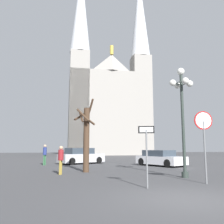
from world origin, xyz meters
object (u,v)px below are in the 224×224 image
object	(u,v)px
parked_car_near_white	(160,158)
pedestrian_walking	(61,157)
bare_tree	(86,136)
cathedral	(109,98)
street_lamp	(182,102)
parked_car_far_silver	(81,156)
one_way_arrow_sign	(147,148)
pedestrian_standing	(45,153)
stop_sign	(204,132)

from	to	relation	value
parked_car_near_white	pedestrian_walking	distance (m)	9.56
bare_tree	cathedral	bearing A→B (deg)	78.84
street_lamp	parked_car_far_silver	distance (m)	12.79
bare_tree	parked_car_far_silver	world-z (taller)	bare_tree
parked_car_near_white	pedestrian_walking	world-z (taller)	pedestrian_walking
one_way_arrow_sign	pedestrian_walking	bearing A→B (deg)	123.92
cathedral	bare_tree	xyz separation A→B (m)	(-6.39, -32.38, -9.28)
one_way_arrow_sign	parked_car_far_silver	size ratio (longest dim) A/B	0.53
bare_tree	parked_car_near_white	distance (m)	7.85
pedestrian_walking	pedestrian_standing	bearing A→B (deg)	102.92
bare_tree	pedestrian_standing	bearing A→B (deg)	117.13
parked_car_far_silver	parked_car_near_white	bearing A→B (deg)	-29.19
one_way_arrow_sign	pedestrian_standing	bearing A→B (deg)	112.51
pedestrian_walking	pedestrian_standing	size ratio (longest dim) A/B	0.93
parked_car_far_silver	stop_sign	bearing A→B (deg)	-69.54
street_lamp	parked_car_near_white	distance (m)	8.48
stop_sign	one_way_arrow_sign	xyz separation A→B (m)	(-2.93, -0.71, -0.71)
pedestrian_walking	stop_sign	bearing A→B (deg)	-35.28
parked_car_near_white	parked_car_far_silver	distance (m)	7.50
one_way_arrow_sign	parked_car_far_silver	distance (m)	14.27
street_lamp	pedestrian_standing	distance (m)	13.22
pedestrian_walking	cathedral	bearing A→B (deg)	76.69
one_way_arrow_sign	parked_car_near_white	distance (m)	11.40
cathedral	stop_sign	xyz separation A→B (m)	(-1.41, -38.09, -9.29)
bare_tree	pedestrian_standing	xyz separation A→B (m)	(-3.23, 6.31, -1.20)
street_lamp	bare_tree	size ratio (longest dim) A/B	1.25
parked_car_far_silver	pedestrian_standing	world-z (taller)	pedestrian_standing
parked_car_far_silver	pedestrian_walking	xyz separation A→B (m)	(-1.51, -8.79, 0.30)
stop_sign	parked_car_far_silver	xyz separation A→B (m)	(-4.99, 13.39, -1.59)
cathedral	street_lamp	distance (m)	36.78
street_lamp	bare_tree	world-z (taller)	street_lamp
cathedral	pedestrian_standing	distance (m)	29.70
parked_car_far_silver	street_lamp	bearing A→B (deg)	-65.94
pedestrian_standing	stop_sign	bearing A→B (deg)	-55.67
parked_car_near_white	one_way_arrow_sign	bearing A→B (deg)	-113.26
cathedral	parked_car_near_white	size ratio (longest dim) A/B	8.59
one_way_arrow_sign	street_lamp	xyz separation A→B (m)	(2.97, 2.83, 2.47)
bare_tree	parked_car_near_white	size ratio (longest dim) A/B	1.05
one_way_arrow_sign	street_lamp	bearing A→B (deg)	43.60
stop_sign	pedestrian_walking	distance (m)	8.07
street_lamp	parked_car_far_silver	world-z (taller)	street_lamp
cathedral	parked_car_near_white	world-z (taller)	cathedral
cathedral	bare_tree	size ratio (longest dim) A/B	8.18
bare_tree	pedestrian_walking	size ratio (longest dim) A/B	2.88
bare_tree	parked_car_near_white	xyz separation A→B (m)	(6.53, 4.02, -1.67)
cathedral	one_way_arrow_sign	world-z (taller)	cathedral
cathedral	street_lamp	xyz separation A→B (m)	(-1.38, -35.97, -7.53)
one_way_arrow_sign	parked_car_near_white	size ratio (longest dim) A/B	0.54
cathedral	one_way_arrow_sign	size ratio (longest dim) A/B	15.97
cathedral	parked_car_far_silver	world-z (taller)	cathedral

